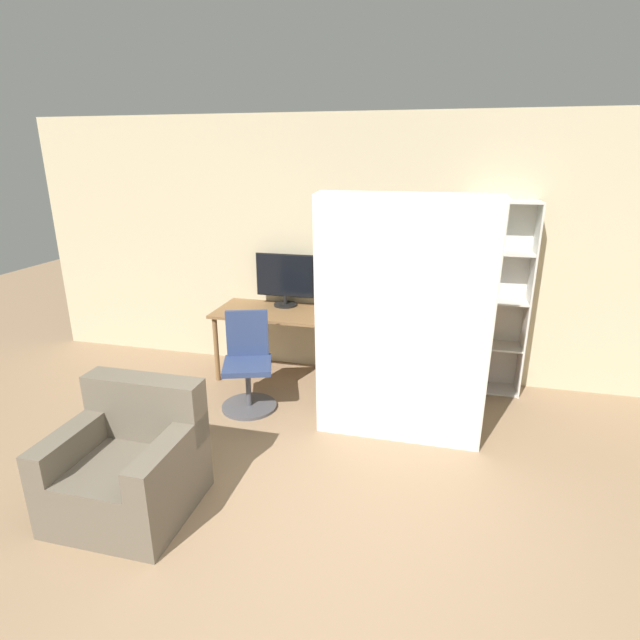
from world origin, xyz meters
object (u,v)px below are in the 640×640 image
object	(u,v)px
bookshelf	(483,300)
monitor	(285,278)
mattress_near	(402,325)
armchair	(131,464)
office_chair	(248,370)

from	to	relation	value
bookshelf	monitor	bearing A→B (deg)	-179.63
mattress_near	bookshelf	bearing A→B (deg)	60.21
bookshelf	armchair	size ratio (longest dim) A/B	2.24
office_chair	bookshelf	size ratio (longest dim) A/B	0.48
monitor	office_chair	size ratio (longest dim) A/B	0.70
mattress_near	armchair	world-z (taller)	mattress_near
monitor	mattress_near	distance (m)	1.80
monitor	armchair	bearing A→B (deg)	-97.32
office_chair	armchair	world-z (taller)	office_chair
bookshelf	armchair	distance (m)	3.48
office_chair	mattress_near	world-z (taller)	mattress_near
monitor	office_chair	distance (m)	1.16
office_chair	bookshelf	distance (m)	2.40
armchair	bookshelf	bearing A→B (deg)	46.51
monitor	armchair	world-z (taller)	monitor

